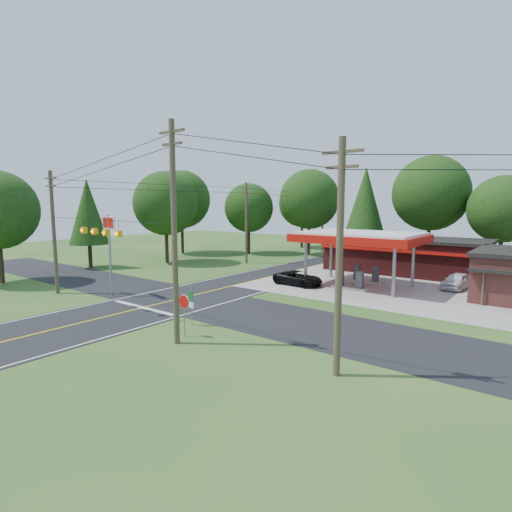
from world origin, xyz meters
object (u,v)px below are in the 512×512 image
Objects in this scene: gas_canopy at (360,239)px; sedan_car at (457,281)px; octagonal_stop_sign at (184,305)px; big_stop_sign at (109,236)px; suv_car at (298,278)px.

gas_canopy is 9.06m from sedan_car.
gas_canopy is at bearing 84.00° from octagonal_stop_sign.
gas_canopy is 21.17m from big_stop_sign.
suv_car is 16.53m from big_stop_sign.
gas_canopy is 2.30× the size of suv_car.
big_stop_sign is 2.71× the size of octagonal_stop_sign.
big_stop_sign reaches higher than sedan_car.
octagonal_stop_sign is at bearing -103.48° from sedan_car.
gas_canopy is at bearing 48.58° from big_stop_sign.
sedan_car is 24.85m from octagonal_stop_sign.
big_stop_sign reaches higher than gas_canopy.
sedan_car is at bearing 28.69° from gas_canopy.
gas_canopy is 2.57× the size of sedan_car.
big_stop_sign is at bearing -128.46° from sedan_car.
octagonal_stop_sign is at bearing -14.69° from big_stop_sign.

